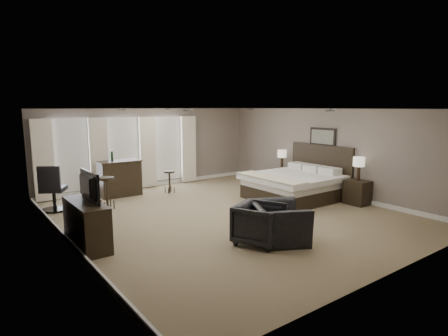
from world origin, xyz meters
TOP-DOWN VIEW (x-y plane):
  - room at (0.00, 0.00)m, footprint 7.60×8.60m
  - window_bay at (-1.00, 4.11)m, footprint 5.25×0.20m
  - bed at (2.58, 0.12)m, footprint 2.38×2.27m
  - nightstand_near at (3.47, -1.33)m, footprint 0.50×0.61m
  - nightstand_far at (3.47, 1.57)m, footprint 0.46×0.56m
  - lamp_near at (3.47, -1.33)m, footprint 0.31×0.31m
  - lamp_far at (3.47, 1.57)m, footprint 0.30×0.30m
  - wall_art at (3.70, 0.12)m, footprint 0.04×0.96m
  - dresser at (-3.45, -0.12)m, footprint 0.49×1.51m
  - tv at (-3.45, -0.12)m, footprint 0.58×1.01m
  - armchair_near at (-0.29, -2.09)m, footprint 1.21×1.38m
  - armchair_far at (-0.70, -1.98)m, footprint 1.12×1.09m
  - bar_counter at (-1.40, 3.51)m, footprint 1.24×0.64m
  - bar_stool_left at (-2.21, 2.30)m, footprint 0.47×0.47m
  - bar_stool_right at (-0.02, 2.95)m, footprint 0.34×0.34m
  - desk_chair at (-3.38, 2.90)m, footprint 0.85×0.85m

SIDE VIEW (x-z plane):
  - nightstand_far at x=3.47m, z-range 0.00..0.61m
  - nightstand_near at x=3.47m, z-range 0.00..0.67m
  - bar_stool_right at x=-0.02m, z-range 0.00..0.70m
  - bar_stool_left at x=-2.21m, z-range 0.00..0.84m
  - dresser at x=-3.45m, z-range 0.00..0.88m
  - armchair_far at x=-0.70m, z-range 0.00..0.88m
  - armchair_near at x=-0.29m, z-range 0.00..1.01m
  - bar_counter at x=-1.40m, z-range 0.00..1.08m
  - desk_chair at x=-3.38m, z-range 0.00..1.21m
  - bed at x=2.58m, z-range 0.00..1.51m
  - lamp_far at x=3.47m, z-range 0.61..1.24m
  - tv at x=-3.45m, z-range 0.88..1.01m
  - lamp_near at x=3.47m, z-range 0.67..1.31m
  - window_bay at x=-1.00m, z-range 0.05..2.35m
  - room at x=0.00m, z-range -0.02..2.62m
  - wall_art at x=3.70m, z-range 1.47..2.03m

